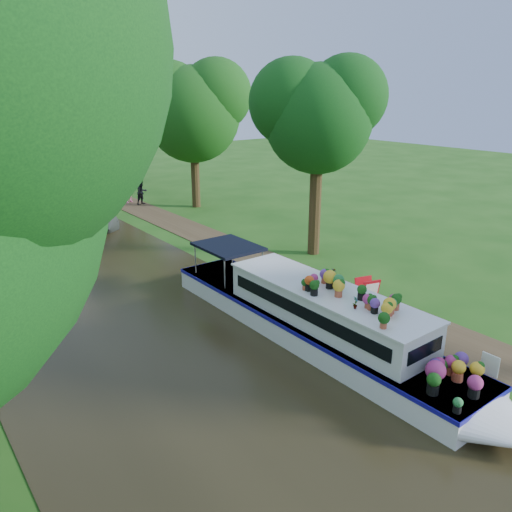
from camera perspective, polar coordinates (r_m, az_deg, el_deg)
The scene contains 12 objects.
ground at distance 19.65m, azimuth 4.57°, elevation -3.98°, with size 100.00×100.00×0.00m, color #1E5014.
canal_water at distance 16.59m, azimuth -11.26°, elevation -8.74°, with size 10.00×100.00×0.02m, color black.
towpath at distance 20.41m, azimuth 7.08°, elevation -3.13°, with size 2.20×100.00×0.03m, color #453420.
plant_boat at distance 15.38m, azimuth 7.88°, elevation -7.32°, with size 2.29×13.52×2.27m.
tree_near_overhang at distance 23.00m, azimuth 7.03°, elevation 16.17°, with size 5.52×5.28×8.99m.
tree_near_mid at distance 33.05m, azimuth -7.35°, elevation 16.58°, with size 6.90×6.60×9.40m.
tree_near_far at distance 42.69m, azimuth -15.87°, elevation 17.31°, with size 7.59×7.26×10.30m.
second_boat at distance 30.75m, azimuth -18.52°, elevation 4.40°, with size 1.95×6.13×1.18m.
sandwich_board at distance 18.32m, azimuth 12.57°, elevation -4.32°, with size 0.74×0.72×1.11m.
pedestrian_pink at distance 35.70m, azimuth -14.37°, elevation 7.42°, with size 0.67×0.44×1.83m, color #C4516D.
pedestrian_dark at distance 34.86m, azimuth -12.92°, elevation 7.13°, with size 0.81×0.63×1.67m, color black.
verge_plant at distance 21.54m, azimuth -1.20°, elevation -1.18°, with size 0.43×0.37×0.48m, color #397021.
Camera 1 is at (-12.24, -13.40, 7.54)m, focal length 35.00 mm.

